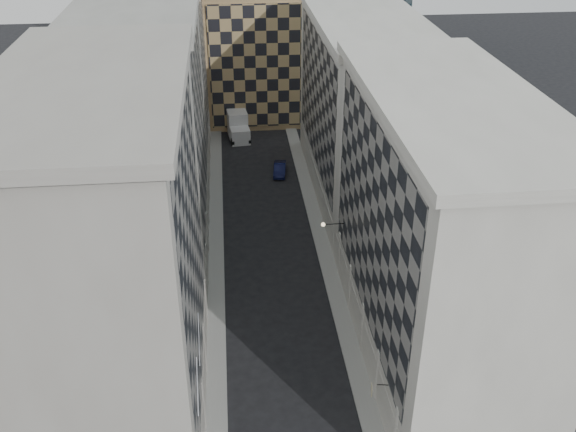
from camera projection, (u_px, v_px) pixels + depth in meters
sidewalk_west at (216, 253)px, 62.20m from camera, size 1.50×100.00×0.15m
sidewalk_east at (323, 247)px, 63.10m from camera, size 1.50×100.00×0.15m
bldg_left_a at (114, 264)px, 39.47m from camera, size 10.80×22.80×23.70m
bldg_left_b at (148, 135)px, 58.74m from camera, size 10.80×22.80×22.70m
bldg_left_c at (165, 70)px, 78.01m from camera, size 10.80×22.80×21.70m
bldg_right_a at (436, 234)px, 45.54m from camera, size 10.80×26.80×20.70m
bldg_right_b at (361, 108)px, 69.12m from camera, size 10.80×28.80×19.70m
tan_block at (263, 50)px, 90.95m from camera, size 16.80×14.80×18.80m
flagpoles_left at (198, 362)px, 37.47m from camera, size 0.10×6.33×2.33m
bracket_lamp at (325, 224)px, 54.80m from camera, size 1.98×0.36×0.36m
box_truck at (238, 126)px, 87.02m from camera, size 3.20×6.56×3.47m
dark_car at (280, 169)px, 77.17m from camera, size 1.91×4.19×1.33m
shop_sign at (373, 389)px, 41.24m from camera, size 1.15×0.64×0.72m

